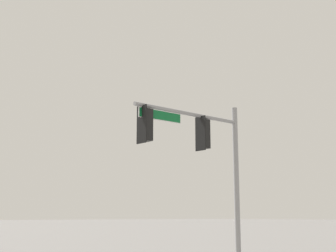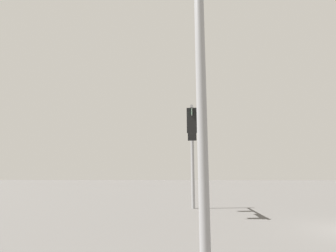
% 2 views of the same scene
% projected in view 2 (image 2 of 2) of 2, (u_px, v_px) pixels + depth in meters
% --- Properties ---
extents(signal_pole_near, '(5.12, 0.57, 6.06)m').
position_uv_depth(signal_pole_near, '(192.00, 139.00, 15.82)').
color(signal_pole_near, gray).
rests_on(signal_pole_near, ground_plane).
extents(street_lamp, '(1.65, 0.73, 7.80)m').
position_uv_depth(street_lamp, '(203.00, 44.00, 4.99)').
color(street_lamp, gray).
rests_on(street_lamp, ground_plane).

